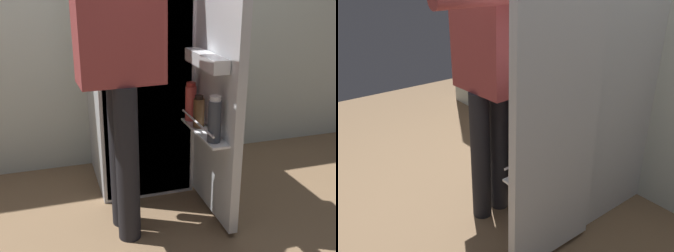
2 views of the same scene
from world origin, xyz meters
The scene contains 3 objects.
ground_plane centered at (0.00, 0.00, 0.00)m, with size 5.97×5.97×0.00m, color brown.
refrigerator centered at (0.02, 0.51, 0.88)m, with size 0.63×1.17×1.76m.
person centered at (-0.20, -0.05, 1.01)m, with size 0.55×0.72×1.68m.
Camera 1 is at (-0.57, -1.99, 1.33)m, focal length 43.86 mm.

